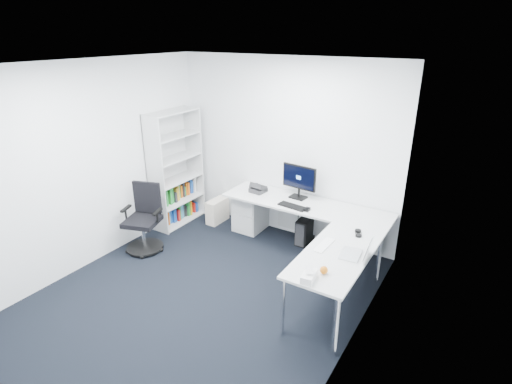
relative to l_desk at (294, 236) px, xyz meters
The scene contains 21 objects.
ground 1.55m from the l_desk, 111.45° to the right, with size 4.20×4.20×0.00m, color black.
ceiling 2.78m from the l_desk, 111.45° to the right, with size 4.20×4.20×0.00m, color white.
wall_back 1.33m from the l_desk, 128.16° to the left, with size 3.60×0.02×2.70m, color white.
wall_left 2.91m from the l_desk, 149.22° to the right, with size 0.02×4.20×2.70m, color white.
wall_right 2.12m from the l_desk, 48.24° to the right, with size 0.02×4.20×2.70m, color white.
l_desk is the anchor object (origin of this frame).
drawer_pedestal 1.11m from the l_desk, 154.49° to the left, with size 0.42×0.53×0.65m, color silver.
bookshelf 2.25m from the l_desk, behind, with size 0.36×0.94×1.88m, color silver, non-canonical shape.
task_chair 2.18m from the l_desk, 154.38° to the right, with size 0.55×0.55×0.99m, color black, non-canonical shape.
black_pc_tower 0.55m from the l_desk, 96.08° to the left, with size 0.18×0.41×0.40m, color black.
beige_pc_tower 1.67m from the l_desk, 166.68° to the left, with size 0.19×0.42×0.40m, color beige.
power_strip 0.80m from the l_desk, 43.39° to the left, with size 0.34×0.06×0.04m, color white.
monitor 0.80m from the l_desk, 110.86° to the left, with size 0.54×0.17×0.52m, color black, non-canonical shape.
black_keyboard 0.41m from the l_desk, 125.84° to the left, with size 0.42×0.15×0.02m, color black.
mouse 0.42m from the l_desk, 49.33° to the left, with size 0.06×0.11×0.03m, color black.
desk_phone 0.99m from the l_desk, 155.23° to the left, with size 0.21×0.21×0.15m, color #272729, non-canonical shape.
laptop 1.31m from the l_desk, 33.31° to the right, with size 0.31×0.30×0.22m, color silver, non-canonical shape.
white_keyboard 1.01m from the l_desk, 42.26° to the right, with size 0.11×0.38×0.01m, color white.
headphones 1.03m from the l_desk, ahead, with size 0.11×0.18×0.05m, color black, non-canonical shape.
orange_fruit 1.54m from the l_desk, 51.92° to the right, with size 0.08×0.08×0.08m, color #CF6A12.
tissue_box 1.63m from the l_desk, 58.31° to the right, with size 0.12×0.22×0.08m, color white.
Camera 1 is at (2.69, -3.06, 3.01)m, focal length 28.00 mm.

